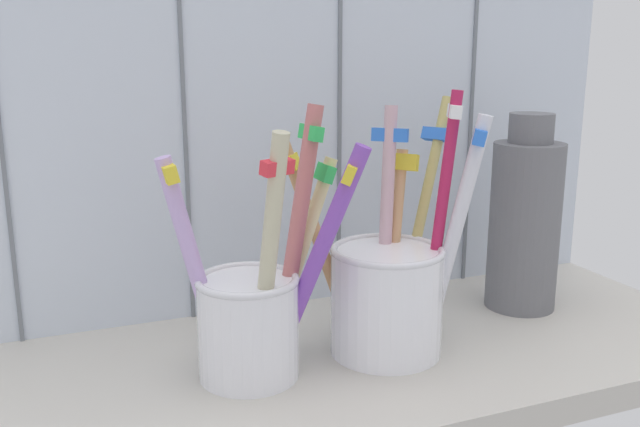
% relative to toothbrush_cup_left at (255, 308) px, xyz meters
% --- Properties ---
extents(counter_slab, '(0.64, 0.22, 0.02)m').
position_rel_toothbrush_cup_left_xyz_m(counter_slab, '(0.05, 0.01, -0.06)').
color(counter_slab, '#BCB7AD').
rests_on(counter_slab, ground).
extents(tile_wall_back, '(0.64, 0.02, 0.45)m').
position_rel_toothbrush_cup_left_xyz_m(tile_wall_back, '(0.05, 0.13, 0.16)').
color(tile_wall_back, silver).
rests_on(tile_wall_back, ground).
extents(toothbrush_cup_left, '(0.13, 0.07, 0.18)m').
position_rel_toothbrush_cup_left_xyz_m(toothbrush_cup_left, '(0.00, 0.00, 0.00)').
color(toothbrush_cup_left, white).
rests_on(toothbrush_cup_left, counter_slab).
extents(toothbrush_cup_right, '(0.14, 0.09, 0.19)m').
position_rel_toothbrush_cup_left_xyz_m(toothbrush_cup_right, '(0.10, 0.00, 0.00)').
color(toothbrush_cup_right, white).
rests_on(toothbrush_cup_right, counter_slab).
extents(ceramic_vase, '(0.06, 0.06, 0.16)m').
position_rel_toothbrush_cup_left_xyz_m(ceramic_vase, '(0.24, 0.04, 0.03)').
color(ceramic_vase, slate).
rests_on(ceramic_vase, counter_slab).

